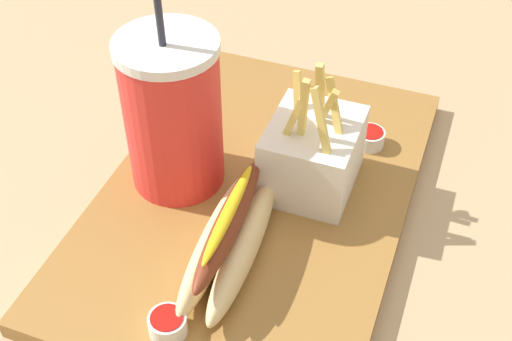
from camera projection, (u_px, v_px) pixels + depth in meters
The scene contains 7 objects.
ground_plane at pixel (256, 211), 0.74m from camera, with size 2.40×2.40×0.02m, color tan.
food_tray at pixel (256, 198), 0.73m from camera, with size 0.47×0.31×0.02m, color olive.
soda_cup at pixel (173, 114), 0.68m from camera, with size 0.10×0.10×0.24m.
fries_basket at pixel (313, 154), 0.70m from camera, with size 0.10×0.09×0.14m.
hot_dog_1 at pixel (229, 238), 0.64m from camera, with size 0.19×0.06×0.06m.
ketchup_cup_1 at pixel (370, 137), 0.77m from camera, with size 0.03×0.03×0.02m.
ketchup_cup_2 at pixel (168, 324), 0.59m from camera, with size 0.03×0.03×0.02m.
Camera 1 is at (0.48, 0.18, 0.53)m, focal length 47.74 mm.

